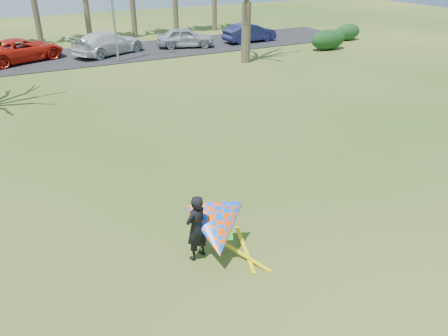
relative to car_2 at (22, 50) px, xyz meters
name	(u,v)px	position (x,y,z in m)	size (l,w,h in m)	color
ground	(256,230)	(3.88, -25.27, -0.85)	(100.00, 100.00, 0.00)	#19480F
parking_strip	(81,57)	(3.88, -0.27, -0.82)	(46.00, 7.00, 0.06)	black
hedge_near	(328,40)	(21.78, -6.56, -0.07)	(3.10, 1.41, 1.55)	#133415
hedge_far	(348,32)	(25.85, -4.22, -0.14)	(2.53, 1.19, 1.40)	#153B18
car_2	(22,50)	(0.00, 0.00, 0.00)	(2.61, 5.65, 1.57)	red
car_3	(108,43)	(5.95, -0.54, 0.04)	(2.32, 5.71, 1.66)	silver
car_4	(185,37)	(12.06, -0.76, -0.02)	(1.81, 4.51, 1.54)	#9CA0A9
car_5	(250,33)	(17.77, -1.18, -0.03)	(1.61, 4.61, 1.52)	#191B4B
kite_flyer	(214,230)	(2.29, -25.79, 0.01)	(2.13, 2.39, 2.02)	black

